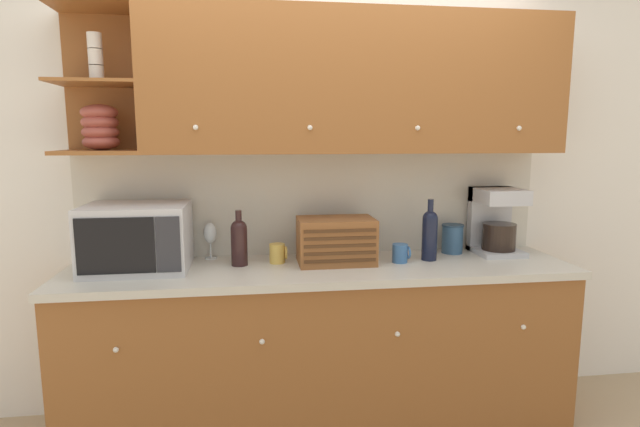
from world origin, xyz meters
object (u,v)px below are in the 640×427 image
(coffee_maker, at_px, (496,220))
(microwave, at_px, (137,237))
(second_wine_bottle, at_px, (239,240))
(bread_box, at_px, (336,241))
(storage_canister, at_px, (452,239))
(wine_glass, at_px, (210,234))
(mug_blue_second, at_px, (401,253))
(wine_bottle, at_px, (430,233))
(mug, at_px, (278,253))

(coffee_maker, bearing_deg, microwave, -177.08)
(second_wine_bottle, distance_m, bread_box, 0.52)
(second_wine_bottle, xyz_separation_m, storage_canister, (1.24, 0.12, -0.05))
(wine_glass, bearing_deg, second_wine_bottle, -46.02)
(mug_blue_second, bearing_deg, wine_bottle, 9.95)
(bread_box, bearing_deg, coffee_maker, 6.38)
(wine_bottle, bearing_deg, microwave, 179.58)
(wine_glass, distance_m, wine_bottle, 1.22)
(bread_box, distance_m, wine_bottle, 0.53)
(coffee_maker, bearing_deg, wine_bottle, -165.61)
(microwave, relative_size, wine_bottle, 1.51)
(mug_blue_second, bearing_deg, bread_box, 174.18)
(microwave, relative_size, wine_glass, 2.50)
(coffee_maker, bearing_deg, second_wine_bottle, -176.66)
(storage_canister, bearing_deg, mug_blue_second, -154.66)
(mug, bearing_deg, microwave, -176.85)
(coffee_maker, bearing_deg, wine_glass, 177.15)
(second_wine_bottle, relative_size, wine_bottle, 0.87)
(wine_glass, distance_m, mug, 0.41)
(bread_box, xyz_separation_m, storage_canister, (0.72, 0.14, -0.04))
(microwave, xyz_separation_m, mug_blue_second, (1.38, -0.04, -0.12))
(microwave, distance_m, wine_bottle, 1.56)
(storage_canister, bearing_deg, wine_bottle, -143.50)
(wine_bottle, relative_size, coffee_maker, 0.89)
(mug, xyz_separation_m, storage_canister, (1.03, 0.09, 0.03))
(second_wine_bottle, distance_m, mug_blue_second, 0.88)
(microwave, distance_m, coffee_maker, 2.00)
(wine_glass, relative_size, wine_bottle, 0.60)
(wine_bottle, height_order, storage_canister, wine_bottle)
(wine_glass, xyz_separation_m, second_wine_bottle, (0.16, -0.17, -0.00))
(mug_blue_second, relative_size, storage_canister, 0.60)
(wine_glass, xyz_separation_m, mug, (0.37, -0.14, -0.09))
(microwave, distance_m, bread_box, 1.03)
(wine_bottle, bearing_deg, second_wine_bottle, 178.52)
(mug_blue_second, relative_size, coffee_maker, 0.26)
(second_wine_bottle, xyz_separation_m, wine_bottle, (1.04, -0.03, 0.02))
(mug, relative_size, mug_blue_second, 1.04)
(storage_canister, xyz_separation_m, coffee_maker, (0.25, -0.03, 0.11))
(second_wine_bottle, height_order, mug_blue_second, second_wine_bottle)
(second_wine_bottle, relative_size, mug, 2.83)
(second_wine_bottle, xyz_separation_m, mug, (0.21, 0.02, -0.08))
(second_wine_bottle, xyz_separation_m, bread_box, (0.52, -0.02, -0.01))
(mug_blue_second, distance_m, wine_bottle, 0.20)
(wine_glass, distance_m, mug_blue_second, 1.06)
(microwave, xyz_separation_m, wine_bottle, (1.56, -0.01, -0.02))
(microwave, distance_m, storage_canister, 1.76)
(wine_glass, relative_size, storage_canister, 1.21)
(bread_box, bearing_deg, microwave, 179.66)
(microwave, distance_m, mug_blue_second, 1.39)
(microwave, bearing_deg, wine_glass, 27.64)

